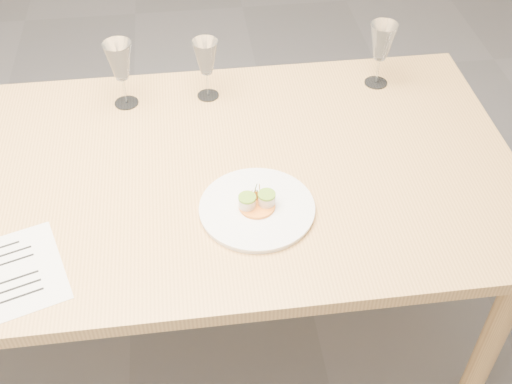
{
  "coord_description": "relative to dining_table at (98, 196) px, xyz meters",
  "views": [
    {
      "loc": [
        0.28,
        -1.35,
        1.96
      ],
      "look_at": [
        0.43,
        -0.16,
        0.8
      ],
      "focal_mm": 45.0,
      "sensor_mm": 36.0,
      "label": 1
    }
  ],
  "objects": [
    {
      "name": "wine_glass_2",
      "position": [
        0.35,
        0.35,
        0.21
      ],
      "size": [
        0.08,
        0.08,
        0.2
      ],
      "color": "white",
      "rests_on": "dining_table"
    },
    {
      "name": "wine_glass_1",
      "position": [
        0.09,
        0.34,
        0.22
      ],
      "size": [
        0.09,
        0.09,
        0.22
      ],
      "color": "white",
      "rests_on": "dining_table"
    },
    {
      "name": "dinner_plate",
      "position": [
        0.44,
        -0.18,
        0.08
      ],
      "size": [
        0.3,
        0.3,
        0.08
      ],
      "rotation": [
        0.0,
        0.0,
        -0.32
      ],
      "color": "white",
      "rests_on": "dining_table"
    },
    {
      "name": "ground",
      "position": [
        0.0,
        0.0,
        -0.68
      ],
      "size": [
        7.0,
        7.0,
        0.0
      ],
      "primitive_type": "plane",
      "color": "slate",
      "rests_on": "ground"
    },
    {
      "name": "wine_glass_3",
      "position": [
        0.9,
        0.35,
        0.22
      ],
      "size": [
        0.09,
        0.09,
        0.21
      ],
      "color": "white",
      "rests_on": "dining_table"
    },
    {
      "name": "recipe_sheet",
      "position": [
        -0.17,
        -0.31,
        0.07
      ],
      "size": [
        0.29,
        0.32,
        0.0
      ],
      "rotation": [
        0.0,
        0.0,
        0.32
      ],
      "color": "white",
      "rests_on": "dining_table"
    },
    {
      "name": "dining_table",
      "position": [
        0.0,
        0.0,
        0.0
      ],
      "size": [
        2.4,
        1.0,
        0.75
      ],
      "color": "#E2AB62",
      "rests_on": "ground"
    }
  ]
}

